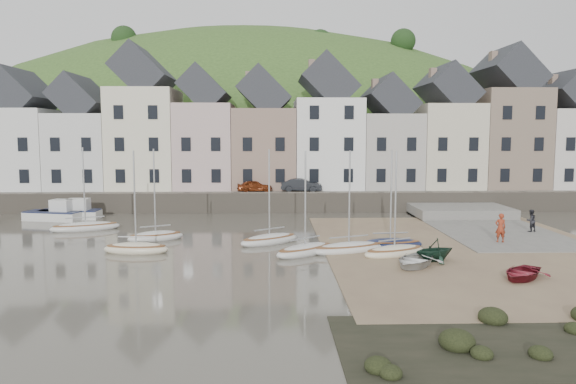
{
  "coord_description": "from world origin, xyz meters",
  "views": [
    {
      "loc": [
        -1.12,
        -32.78,
        7.08
      ],
      "look_at": [
        0.0,
        6.0,
        3.0
      ],
      "focal_mm": 34.56,
      "sensor_mm": 36.0,
      "label": 1
    }
  ],
  "objects_px": {
    "rowboat_white": "(415,260)",
    "car_right": "(302,185)",
    "person_red": "(500,228)",
    "person_dark": "(531,221)",
    "sailboat_0": "(85,227)",
    "car_left": "(255,186)",
    "rowboat_green": "(435,250)",
    "rowboat_red": "(522,273)"
  },
  "relations": [
    {
      "from": "car_left",
      "to": "person_dark",
      "type": "bearing_deg",
      "value": -132.8
    },
    {
      "from": "rowboat_green",
      "to": "rowboat_red",
      "type": "bearing_deg",
      "value": 17.55
    },
    {
      "from": "person_dark",
      "to": "car_left",
      "type": "relative_size",
      "value": 0.48
    },
    {
      "from": "sailboat_0",
      "to": "car_right",
      "type": "relative_size",
      "value": 1.64
    },
    {
      "from": "car_left",
      "to": "person_red",
      "type": "bearing_deg",
      "value": -145.28
    },
    {
      "from": "rowboat_white",
      "to": "rowboat_red",
      "type": "relative_size",
      "value": 1.14
    },
    {
      "from": "person_red",
      "to": "car_left",
      "type": "xyz_separation_m",
      "value": [
        -16.38,
        17.44,
        1.11
      ]
    },
    {
      "from": "sailboat_0",
      "to": "car_left",
      "type": "height_order",
      "value": "sailboat_0"
    },
    {
      "from": "rowboat_red",
      "to": "car_left",
      "type": "bearing_deg",
      "value": 161.34
    },
    {
      "from": "rowboat_red",
      "to": "person_dark",
      "type": "height_order",
      "value": "person_dark"
    },
    {
      "from": "person_red",
      "to": "car_left",
      "type": "bearing_deg",
      "value": -43.89
    },
    {
      "from": "rowboat_green",
      "to": "person_dark",
      "type": "relative_size",
      "value": 1.5
    },
    {
      "from": "person_dark",
      "to": "car_right",
      "type": "height_order",
      "value": "car_right"
    },
    {
      "from": "rowboat_green",
      "to": "person_dark",
      "type": "height_order",
      "value": "person_dark"
    },
    {
      "from": "rowboat_white",
      "to": "person_red",
      "type": "relative_size",
      "value": 1.81
    },
    {
      "from": "sailboat_0",
      "to": "car_left",
      "type": "xyz_separation_m",
      "value": [
        12.14,
        11.48,
        1.9
      ]
    },
    {
      "from": "sailboat_0",
      "to": "rowboat_green",
      "type": "height_order",
      "value": "sailboat_0"
    },
    {
      "from": "rowboat_white",
      "to": "person_dark",
      "type": "relative_size",
      "value": 2.12
    },
    {
      "from": "rowboat_red",
      "to": "person_red",
      "type": "relative_size",
      "value": 1.59
    },
    {
      "from": "rowboat_green",
      "to": "car_left",
      "type": "bearing_deg",
      "value": -175.48
    },
    {
      "from": "person_dark",
      "to": "rowboat_red",
      "type": "bearing_deg",
      "value": 44.4
    },
    {
      "from": "rowboat_green",
      "to": "car_left",
      "type": "xyz_separation_m",
      "value": [
        -10.65,
        22.36,
        1.47
      ]
    },
    {
      "from": "rowboat_white",
      "to": "person_dark",
      "type": "distance_m",
      "value": 14.74
    },
    {
      "from": "rowboat_red",
      "to": "rowboat_green",
      "type": "bearing_deg",
      "value": 172.19
    },
    {
      "from": "rowboat_white",
      "to": "rowboat_red",
      "type": "bearing_deg",
      "value": 4.98
    },
    {
      "from": "sailboat_0",
      "to": "rowboat_green",
      "type": "bearing_deg",
      "value": -25.54
    },
    {
      "from": "rowboat_green",
      "to": "person_dark",
      "type": "xyz_separation_m",
      "value": [
        9.47,
        8.63,
        0.23
      ]
    },
    {
      "from": "sailboat_0",
      "to": "rowboat_white",
      "type": "relative_size",
      "value": 1.86
    },
    {
      "from": "person_red",
      "to": "person_dark",
      "type": "xyz_separation_m",
      "value": [
        3.74,
        3.71,
        -0.14
      ]
    },
    {
      "from": "rowboat_white",
      "to": "car_left",
      "type": "height_order",
      "value": "car_left"
    },
    {
      "from": "rowboat_green",
      "to": "rowboat_red",
      "type": "height_order",
      "value": "rowboat_green"
    },
    {
      "from": "car_right",
      "to": "person_dark",
      "type": "bearing_deg",
      "value": -124.02
    },
    {
      "from": "sailboat_0",
      "to": "person_red",
      "type": "relative_size",
      "value": 3.37
    },
    {
      "from": "rowboat_red",
      "to": "car_right",
      "type": "bearing_deg",
      "value": 153.18
    },
    {
      "from": "rowboat_white",
      "to": "car_right",
      "type": "bearing_deg",
      "value": 136.53
    },
    {
      "from": "sailboat_0",
      "to": "person_dark",
      "type": "xyz_separation_m",
      "value": [
        32.26,
        -2.26,
        0.66
      ]
    },
    {
      "from": "rowboat_white",
      "to": "car_right",
      "type": "height_order",
      "value": "car_right"
    },
    {
      "from": "car_left",
      "to": "car_right",
      "type": "distance_m",
      "value": 4.47
    },
    {
      "from": "car_right",
      "to": "person_red",
      "type": "bearing_deg",
      "value": -138.42
    },
    {
      "from": "sailboat_0",
      "to": "rowboat_red",
      "type": "xyz_separation_m",
      "value": [
        25.92,
        -14.82,
        0.11
      ]
    },
    {
      "from": "car_right",
      "to": "sailboat_0",
      "type": "bearing_deg",
      "value": 131.9
    },
    {
      "from": "sailboat_0",
      "to": "rowboat_green",
      "type": "distance_m",
      "value": 25.26
    }
  ]
}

